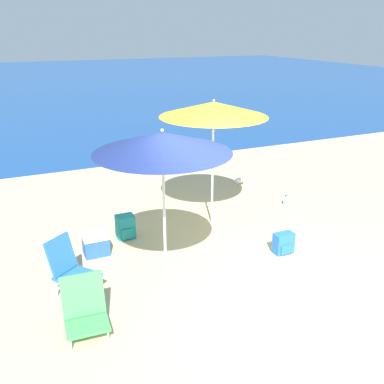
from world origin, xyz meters
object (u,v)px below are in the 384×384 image
object	(u,v)px
backpack_teal	(125,227)
cooler_box	(96,244)
beach_umbrella_yellow	(214,109)
seagull	(240,180)
beach_chair_green	(85,308)
water_bottle	(285,201)
backpack_blue	(284,243)
beach_chair_blue	(70,267)
beach_umbrella_navy	(162,143)

from	to	relation	value
backpack_teal	cooler_box	world-z (taller)	backpack_teal
beach_umbrella_yellow	seagull	world-z (taller)	beach_umbrella_yellow
beach_chair_green	backpack_teal	world-z (taller)	beach_chair_green
beach_umbrella_yellow	water_bottle	distance (m)	2.64
beach_chair_green	cooler_box	world-z (taller)	beach_chair_green
backpack_blue	cooler_box	bearing A→B (deg)	156.77
beach_chair_blue	seagull	size ratio (longest dim) A/B	2.86
beach_umbrella_yellow	beach_umbrella_navy	size ratio (longest dim) A/B	1.02
cooler_box	seagull	distance (m)	4.07
beach_umbrella_navy	cooler_box	size ratio (longest dim) A/B	5.64
beach_chair_green	seagull	world-z (taller)	beach_chair_green
backpack_teal	beach_chair_blue	bearing A→B (deg)	-130.97
backpack_teal	seagull	xyz separation A→B (m)	(3.06, 1.44, -0.06)
water_bottle	seagull	world-z (taller)	seagull
beach_umbrella_navy	cooler_box	bearing A→B (deg)	117.85
backpack_teal	backpack_blue	size ratio (longest dim) A/B	1.19
beach_chair_green	backpack_blue	bearing A→B (deg)	14.52
water_bottle	seagull	size ratio (longest dim) A/B	0.78
beach_chair_green	seagull	distance (m)	5.48
cooler_box	beach_chair_blue	bearing A→B (deg)	-119.95
beach_umbrella_yellow	cooler_box	world-z (taller)	beach_umbrella_yellow
beach_umbrella_navy	beach_chair_blue	size ratio (longest dim) A/B	2.86
beach_chair_green	beach_chair_blue	size ratio (longest dim) A/B	0.89
beach_chair_blue	seagull	bearing A→B (deg)	-4.46
backpack_blue	seagull	xyz separation A→B (m)	(0.93, 2.97, -0.03)
beach_umbrella_navy	water_bottle	xyz separation A→B (m)	(3.22, 1.75, -1.95)
beach_umbrella_yellow	seagull	size ratio (longest dim) A/B	8.33
beach_chair_green	seagull	bearing A→B (deg)	44.55
backpack_teal	seagull	world-z (taller)	backpack_teal
backpack_teal	seagull	bearing A→B (deg)	25.25
beach_chair_green	backpack_blue	distance (m)	3.27
cooler_box	water_bottle	bearing A→B (deg)	6.60
beach_umbrella_yellow	backpack_blue	xyz separation A→B (m)	(0.54, -1.46, -1.91)
backpack_teal	seagull	distance (m)	3.38
cooler_box	backpack_blue	bearing A→B (deg)	-23.23
beach_chair_blue	water_bottle	world-z (taller)	beach_chair_blue
backpack_teal	beach_chair_green	bearing A→B (deg)	-116.62
beach_chair_blue	water_bottle	xyz separation A→B (m)	(4.42, 1.35, -0.30)
beach_chair_blue	water_bottle	distance (m)	4.64
beach_chair_green	seagull	xyz separation A→B (m)	(4.14, 3.60, -0.18)
backpack_blue	seagull	world-z (taller)	backpack_blue
beach_chair_green	backpack_blue	xyz separation A→B (m)	(3.21, 0.62, -0.15)
beach_umbrella_yellow	beach_chair_blue	xyz separation A→B (m)	(-2.69, -1.20, -1.69)
backpack_teal	backpack_blue	xyz separation A→B (m)	(2.13, -1.53, -0.03)
beach_umbrella_yellow	beach_chair_green	world-z (taller)	beach_umbrella_yellow
beach_chair_green	beach_chair_blue	distance (m)	0.89
beach_umbrella_navy	beach_chair_green	bearing A→B (deg)	-157.36
beach_umbrella_navy	backpack_teal	world-z (taller)	beach_umbrella_navy
backpack_teal	cooler_box	size ratio (longest dim) A/B	1.03
beach_chair_green	backpack_teal	distance (m)	2.41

